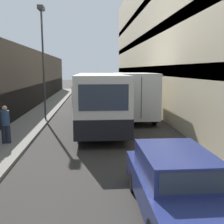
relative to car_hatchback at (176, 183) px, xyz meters
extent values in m
plane|color=#33302D|center=(-1.25, 9.96, -0.75)|extent=(150.00, 150.00, 0.00)
cube|color=gray|center=(-5.82, 9.96, -0.69)|extent=(2.13, 60.00, 0.13)
cube|color=beige|center=(4.05, 9.96, 5.87)|extent=(2.40, 60.00, 13.25)
cube|color=#333D47|center=(3.39, 9.96, 2.56)|extent=(1.08, 60.00, 0.70)
cube|color=#333D47|center=(3.39, 9.96, 5.47)|extent=(1.08, 60.00, 0.70)
cube|color=navy|center=(0.00, -0.03, -0.18)|extent=(1.77, 4.10, 0.67)
cube|color=navy|center=(0.00, 0.08, 0.45)|extent=(1.56, 2.26, 0.60)
cube|color=#2D3847|center=(0.00, -1.05, 0.47)|extent=(1.38, 0.03, 0.45)
cylinder|color=black|center=(-0.82, 1.20, -0.45)|extent=(0.16, 0.60, 0.60)
cylinder|color=black|center=(0.82, 1.20, -0.45)|extent=(0.16, 0.60, 0.60)
cube|color=silver|center=(-1.45, 9.70, 1.03)|extent=(2.50, 9.51, 2.71)
cube|color=black|center=(-1.45, 9.70, 0.12)|extent=(2.53, 9.52, 0.90)
cube|color=#2D3847|center=(-1.45, 9.70, 1.43)|extent=(2.54, 8.75, 0.87)
cube|color=#2D3847|center=(-1.45, 4.94, 1.50)|extent=(2.05, 0.04, 1.08)
cylinder|color=black|center=(-2.55, 12.65, -0.25)|extent=(0.24, 1.00, 1.00)
cylinder|color=black|center=(-0.35, 12.65, -0.25)|extent=(0.24, 1.00, 1.00)
cylinder|color=black|center=(-2.55, 6.75, -0.25)|extent=(0.24, 1.00, 1.00)
cylinder|color=black|center=(-0.35, 6.75, -0.25)|extent=(0.24, 1.00, 1.00)
cube|color=silver|center=(0.88, 15.00, 0.57)|extent=(2.28, 1.98, 1.84)
cube|color=silver|center=(0.88, 11.46, 1.03)|extent=(2.37, 5.10, 2.75)
cube|color=#4C4C4C|center=(0.88, 8.91, 1.03)|extent=(0.05, 0.02, 2.34)
cylinder|color=black|center=(-0.19, 15.00, -0.27)|extent=(0.22, 0.96, 0.96)
cylinder|color=black|center=(1.94, 15.00, -0.27)|extent=(0.22, 0.96, 0.96)
cylinder|color=black|center=(-0.19, 10.06, -0.27)|extent=(0.22, 0.96, 0.96)
cylinder|color=black|center=(1.94, 10.06, -0.27)|extent=(0.22, 0.96, 0.96)
cube|color=#BCBCC1|center=(-2.65, 19.02, 0.39)|extent=(1.96, 4.60, 1.77)
cube|color=#2D3847|center=(-2.65, 20.97, 0.70)|extent=(1.56, 0.04, 0.62)
cylinder|color=black|center=(-3.53, 20.35, -0.43)|extent=(0.16, 0.64, 0.64)
cylinder|color=black|center=(-1.77, 20.35, -0.43)|extent=(0.16, 0.64, 0.64)
cylinder|color=black|center=(-3.53, 17.68, -0.43)|extent=(0.16, 0.64, 0.64)
cylinder|color=black|center=(-1.77, 17.68, -0.43)|extent=(0.16, 0.64, 0.64)
cylinder|color=#23283D|center=(-5.86, 6.01, -0.21)|extent=(0.19, 0.19, 0.82)
cylinder|color=#23283D|center=(-5.66, 6.01, -0.21)|extent=(0.19, 0.19, 0.82)
cylinder|color=navy|center=(-5.76, 6.01, 0.52)|extent=(0.38, 0.38, 0.65)
sphere|color=tan|center=(-5.76, 6.01, 0.96)|extent=(0.22, 0.22, 0.22)
cylinder|color=#38383D|center=(-5.00, 11.73, 2.84)|extent=(0.12, 0.12, 6.92)
cube|color=#38383D|center=(-5.00, 11.73, 6.42)|extent=(0.36, 0.80, 0.24)
camera|label=1|loc=(-1.95, -5.67, 2.63)|focal=42.00mm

